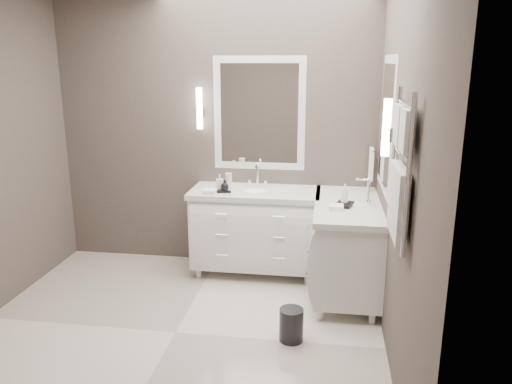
# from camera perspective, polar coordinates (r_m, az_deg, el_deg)

# --- Properties ---
(floor) EXTENTS (3.20, 3.00, 0.01)m
(floor) POSITION_cam_1_polar(r_m,az_deg,el_deg) (4.10, -9.15, -15.60)
(floor) COLOR beige
(floor) RESTS_ON ground
(wall_back) EXTENTS (3.20, 0.01, 2.70)m
(wall_back) POSITION_cam_1_polar(r_m,az_deg,el_deg) (5.04, -4.73, 6.73)
(wall_back) COLOR #473D39
(wall_back) RESTS_ON floor
(wall_front) EXTENTS (3.20, 0.01, 2.70)m
(wall_front) POSITION_cam_1_polar(r_m,az_deg,el_deg) (2.28, -21.80, -4.39)
(wall_front) COLOR #473D39
(wall_front) RESTS_ON floor
(wall_right) EXTENTS (0.01, 3.00, 2.70)m
(wall_right) POSITION_cam_1_polar(r_m,az_deg,el_deg) (3.46, 16.12, 2.47)
(wall_right) COLOR #473D39
(wall_right) RESTS_ON floor
(vanity_back) EXTENTS (1.24, 0.59, 0.97)m
(vanity_back) POSITION_cam_1_polar(r_m,az_deg,el_deg) (4.89, -0.08, -3.91)
(vanity_back) COLOR white
(vanity_back) RESTS_ON floor
(vanity_right) EXTENTS (0.59, 1.24, 0.97)m
(vanity_right) POSITION_cam_1_polar(r_m,az_deg,el_deg) (4.54, 10.36, -5.66)
(vanity_right) COLOR white
(vanity_right) RESTS_ON floor
(mirror_back) EXTENTS (0.90, 0.02, 1.10)m
(mirror_back) POSITION_cam_1_polar(r_m,az_deg,el_deg) (4.92, 0.36, 8.93)
(mirror_back) COLOR white
(mirror_back) RESTS_ON wall_back
(mirror_right) EXTENTS (0.02, 0.90, 1.10)m
(mirror_right) POSITION_cam_1_polar(r_m,az_deg,el_deg) (4.21, 14.68, 7.45)
(mirror_right) COLOR white
(mirror_right) RESTS_ON wall_right
(sconce_back) EXTENTS (0.06, 0.06, 0.40)m
(sconce_back) POSITION_cam_1_polar(r_m,az_deg,el_deg) (4.96, -6.48, 9.38)
(sconce_back) COLOR white
(sconce_back) RESTS_ON wall_back
(sconce_right) EXTENTS (0.06, 0.06, 0.40)m
(sconce_right) POSITION_cam_1_polar(r_m,az_deg,el_deg) (3.63, 14.69, 7.00)
(sconce_right) COLOR white
(sconce_right) RESTS_ON wall_right
(towel_bar_corner) EXTENTS (0.03, 0.22, 0.30)m
(towel_bar_corner) POSITION_cam_1_polar(r_m,az_deg,el_deg) (4.83, 13.03, 3.22)
(towel_bar_corner) COLOR white
(towel_bar_corner) RESTS_ON wall_right
(towel_ladder) EXTENTS (0.06, 0.58, 0.90)m
(towel_ladder) POSITION_cam_1_polar(r_m,az_deg,el_deg) (3.06, 16.13, 1.69)
(towel_ladder) COLOR white
(towel_ladder) RESTS_ON wall_right
(waste_bin) EXTENTS (0.20, 0.20, 0.26)m
(waste_bin) POSITION_cam_1_polar(r_m,az_deg,el_deg) (3.89, 4.05, -14.90)
(waste_bin) COLOR black
(waste_bin) RESTS_ON floor
(amenity_tray_back) EXTENTS (0.18, 0.15, 0.02)m
(amenity_tray_back) POSITION_cam_1_polar(r_m,az_deg,el_deg) (4.73, -3.85, 0.17)
(amenity_tray_back) COLOR black
(amenity_tray_back) RESTS_ON vanity_back
(amenity_tray_right) EXTENTS (0.18, 0.21, 0.03)m
(amenity_tray_right) POSITION_cam_1_polar(r_m,az_deg,el_deg) (4.33, 10.06, -1.40)
(amenity_tray_right) COLOR black
(amenity_tray_right) RESTS_ON vanity_right
(water_bottle) EXTENTS (0.07, 0.07, 0.18)m
(water_bottle) POSITION_cam_1_polar(r_m,az_deg,el_deg) (4.69, -3.15, 1.07)
(water_bottle) COLOR silver
(water_bottle) RESTS_ON vanity_back
(soap_bottle_a) EXTENTS (0.08, 0.08, 0.14)m
(soap_bottle_a) POSITION_cam_1_polar(r_m,az_deg,el_deg) (4.73, -4.17, 1.19)
(soap_bottle_a) COLOR white
(soap_bottle_a) RESTS_ON amenity_tray_back
(soap_bottle_b) EXTENTS (0.09, 0.09, 0.10)m
(soap_bottle_b) POSITION_cam_1_polar(r_m,az_deg,el_deg) (4.68, -3.58, 0.80)
(soap_bottle_b) COLOR black
(soap_bottle_b) RESTS_ON amenity_tray_back
(soap_bottle_c) EXTENTS (0.07, 0.07, 0.16)m
(soap_bottle_c) POSITION_cam_1_polar(r_m,az_deg,el_deg) (4.30, 10.11, -0.18)
(soap_bottle_c) COLOR white
(soap_bottle_c) RESTS_ON amenity_tray_right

